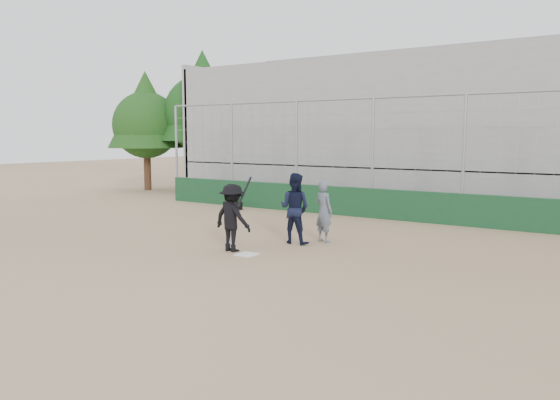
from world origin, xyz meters
The scene contains 10 objects.
ground centered at (0.00, 0.00, 0.00)m, with size 90.00×90.00×0.00m, color #826446.
home_plate centered at (0.00, 0.00, 0.01)m, with size 0.44×0.44×0.02m, color white.
backstop centered at (0.00, 7.00, 0.96)m, with size 18.10×0.25×4.04m.
bleachers centered at (0.00, 11.95, 2.92)m, with size 20.25×6.70×6.98m.
tree_left centered at (-11.00, 11.00, 4.39)m, with size 4.48×4.48×7.00m.
tree_right centered at (-13.50, 9.50, 3.76)m, with size 3.84×3.84×6.00m.
batter_at_plate centered at (-0.54, 0.16, 0.81)m, with size 1.10×0.78×1.79m.
catcher_crouched centered at (0.21, 1.76, 0.61)m, with size 0.92×0.74×1.22m.
umpire centered at (0.72, 2.37, 0.73)m, with size 0.59×0.39×1.45m, color slate.
equipment_bag centered at (-5.20, 6.02, 0.15)m, with size 0.72×0.38×0.33m.
Camera 1 is at (7.53, -9.95, 2.75)m, focal length 35.00 mm.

